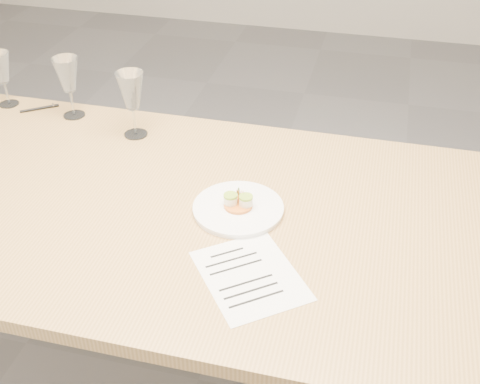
% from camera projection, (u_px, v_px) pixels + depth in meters
% --- Properties ---
extents(ground, '(7.00, 7.00, 0.00)m').
position_uv_depth(ground, '(198.00, 380.00, 2.09)').
color(ground, slate).
rests_on(ground, ground).
extents(dining_table, '(2.40, 1.00, 0.75)m').
position_uv_depth(dining_table, '(189.00, 226.00, 1.70)').
color(dining_table, tan).
rests_on(dining_table, ground).
extents(dinner_plate, '(0.25, 0.25, 0.07)m').
position_uv_depth(dinner_plate, '(238.00, 208.00, 1.63)').
color(dinner_plate, white).
rests_on(dinner_plate, dining_table).
extents(recipe_sheet, '(0.34, 0.35, 0.00)m').
position_uv_depth(recipe_sheet, '(250.00, 275.00, 1.43)').
color(recipe_sheet, white).
rests_on(recipe_sheet, dining_table).
extents(ballpoint_pen, '(0.11, 0.09, 0.01)m').
position_uv_depth(ballpoint_pen, '(40.00, 108.00, 2.13)').
color(ballpoint_pen, black).
rests_on(ballpoint_pen, dining_table).
extents(wine_glass_0, '(0.08, 0.08, 0.20)m').
position_uv_depth(wine_glass_0, '(1.00, 69.00, 2.09)').
color(wine_glass_0, white).
rests_on(wine_glass_0, dining_table).
extents(wine_glass_1, '(0.09, 0.09, 0.21)m').
position_uv_depth(wine_glass_1, '(67.00, 76.00, 2.01)').
color(wine_glass_1, white).
rests_on(wine_glass_1, dining_table).
extents(wine_glass_2, '(0.09, 0.09, 0.22)m').
position_uv_depth(wine_glass_2, '(131.00, 92.00, 1.90)').
color(wine_glass_2, white).
rests_on(wine_glass_2, dining_table).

